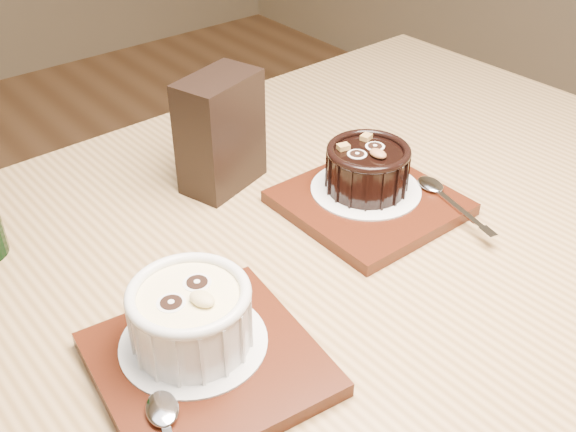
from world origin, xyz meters
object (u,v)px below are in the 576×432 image
Objects in this scene: table at (304,329)px; tray_right at (369,203)px; ramekin_dark at (368,167)px; condiment_stand at (220,132)px; tray_left at (208,364)px; ramekin_white at (191,314)px.

tray_right reaches higher than table.
ramekin_dark is 0.18m from condiment_stand.
tray_left is 0.31m from ramekin_dark.
ramekin_white is at bearing -167.72° from table.
condiment_stand reaches higher than tray_right.
tray_left is 1.00× the size of tray_right.
condiment_stand is (0.18, 0.25, 0.06)m from tray_left.
condiment_stand is (-0.10, 0.15, 0.06)m from tray_right.
ramekin_dark reaches higher than tray_right.
tray_right is 1.86× the size of ramekin_dark.
condiment_stand is at bearing 81.97° from table.
table is 0.20m from ramekin_dark.
tray_right is at bearing 15.62° from table.
tray_right is at bearing -1.47° from ramekin_white.
ramekin_dark is at bearing 19.93° from tray_left.
ramekin_dark is at bearing 0.80° from ramekin_white.
table is at bearing 19.64° from tray_left.
ramekin_dark is (0.01, 0.01, 0.04)m from tray_right.
condiment_stand is (0.03, 0.19, 0.16)m from table.
tray_right is 0.19m from condiment_stand.
ramekin_white is at bearing -129.44° from condiment_stand.
condiment_stand reaches higher than ramekin_dark.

